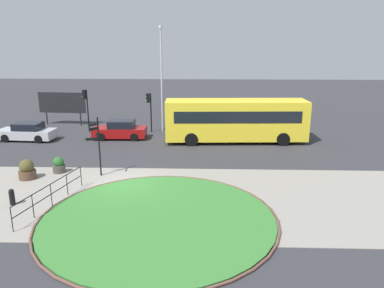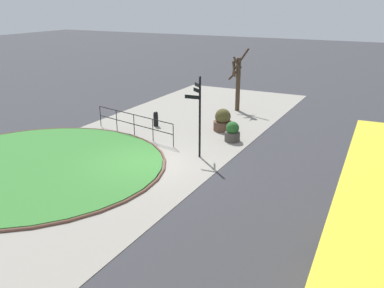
{
  "view_description": "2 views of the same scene",
  "coord_description": "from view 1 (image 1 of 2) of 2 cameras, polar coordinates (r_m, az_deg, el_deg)",
  "views": [
    {
      "loc": [
        4.3,
        -18.63,
        7.54
      ],
      "look_at": [
        3.56,
        3.3,
        1.5
      ],
      "focal_mm": 34.66,
      "sensor_mm": 36.0,
      "label": 1
    },
    {
      "loc": [
        13.76,
        9.12,
        6.48
      ],
      "look_at": [
        2.68,
        3.45,
        2.23
      ],
      "focal_mm": 39.93,
      "sensor_mm": 36.0,
      "label": 2
    }
  ],
  "objects": [
    {
      "name": "grass_island",
      "position": [
        16.69,
        -5.17,
        -11.33
      ],
      "size": [
        10.25,
        10.25,
        0.1
      ],
      "primitive_type": "cylinder",
      "color": "#387A33",
      "rests_on": "ground"
    },
    {
      "name": "car_near_lane",
      "position": [
        32.12,
        -24.02,
        1.68
      ],
      "size": [
        4.49,
        1.99,
        1.42
      ],
      "rotation": [
        0.0,
        0.0,
        3.08
      ],
      "color": "#B7B7BC",
      "rests_on": "ground"
    },
    {
      "name": "ground",
      "position": [
        20.55,
        -10.34,
        -6.39
      ],
      "size": [
        120.0,
        120.0,
        0.0
      ],
      "primitive_type": "plane",
      "color": "#333338"
    },
    {
      "name": "planter_near_signpost",
      "position": [
        23.06,
        -24.05,
        -3.69
      ],
      "size": [
        0.95,
        0.95,
        1.16
      ],
      "color": "brown",
      "rests_on": "ground"
    },
    {
      "name": "car_far_lane",
      "position": [
        30.41,
        -10.99,
        2.12
      ],
      "size": [
        4.25,
        1.86,
        1.51
      ],
      "rotation": [
        0.0,
        0.0,
        3.16
      ],
      "color": "maroon",
      "rests_on": "ground"
    },
    {
      "name": "billboard_left",
      "position": [
        36.72,
        -19.34,
        5.95
      ],
      "size": [
        4.52,
        0.48,
        3.06
      ],
      "rotation": [
        0.0,
        0.0,
        -0.07
      ],
      "color": "black",
      "rests_on": "ground"
    },
    {
      "name": "traffic_light_near",
      "position": [
        31.93,
        -6.63,
        6.18
      ],
      "size": [
        0.49,
        0.29,
        3.36
      ],
      "rotation": [
        0.0,
        0.0,
        3.26
      ],
      "color": "black",
      "rests_on": "ground"
    },
    {
      "name": "bus_yellow",
      "position": [
        28.86,
        6.75,
        3.73
      ],
      "size": [
        10.89,
        3.04,
        3.26
      ],
      "rotation": [
        0.0,
        0.0,
        0.05
      ],
      "color": "yellow",
      "rests_on": "ground"
    },
    {
      "name": "bollard_foreground",
      "position": [
        19.8,
        -25.98,
        -7.31
      ],
      "size": [
        0.26,
        0.26,
        0.82
      ],
      "color": "black",
      "rests_on": "ground"
    },
    {
      "name": "traffic_light_far",
      "position": [
        33.09,
        -16.07,
        6.36
      ],
      "size": [
        0.49,
        0.27,
        3.64
      ],
      "rotation": [
        0.0,
        0.0,
        3.1
      ],
      "color": "black",
      "rests_on": "ground"
    },
    {
      "name": "sidewalk_paving",
      "position": [
        19.15,
        -11.31,
        -8.06
      ],
      "size": [
        32.0,
        8.9,
        0.02
      ],
      "primitive_type": "cube",
      "color": "gray",
      "rests_on": "ground"
    },
    {
      "name": "lamppost_tall",
      "position": [
        31.99,
        -4.7,
        10.33
      ],
      "size": [
        0.32,
        0.32,
        8.88
      ],
      "color": "#B7B7BC",
      "rests_on": "ground"
    },
    {
      "name": "grass_kerb_ring",
      "position": [
        16.69,
        -5.17,
        -11.31
      ],
      "size": [
        10.56,
        10.56,
        0.11
      ],
      "primitive_type": "torus",
      "color": "brown",
      "rests_on": "ground"
    },
    {
      "name": "planter_kerbside",
      "position": [
        23.47,
        -19.8,
        -3.13
      ],
      "size": [
        0.74,
        0.74,
        0.98
      ],
      "color": "#47423D",
      "rests_on": "ground"
    },
    {
      "name": "signpost_directional",
      "position": [
        21.72,
        -14.31,
        0.24
      ],
      "size": [
        0.74,
        0.72,
        3.51
      ],
      "color": "black",
      "rests_on": "ground"
    },
    {
      "name": "railing_grass_edge",
      "position": [
        18.83,
        -20.9,
        -6.9
      ],
      "size": [
        1.22,
        5.15,
        1.12
      ],
      "rotation": [
        0.0,
        0.0,
        4.48
      ],
      "color": "black",
      "rests_on": "ground"
    }
  ]
}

